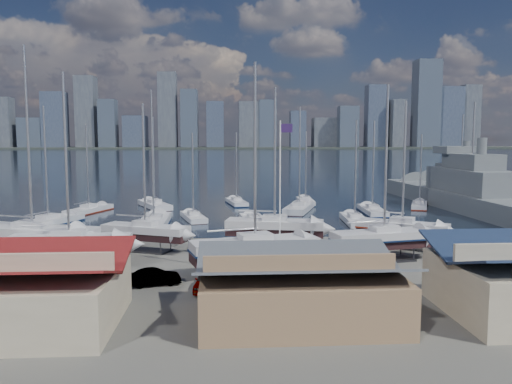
{
  "coord_description": "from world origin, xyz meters",
  "views": [
    {
      "loc": [
        -4.57,
        -55.47,
        11.04
      ],
      "look_at": [
        -0.51,
        8.0,
        4.35
      ],
      "focal_mm": 35.0,
      "sensor_mm": 36.0,
      "label": 1
    }
  ],
  "objects": [
    {
      "name": "flagpole",
      "position": [
        0.37,
        -12.51,
        7.34
      ],
      "size": [
        1.12,
        0.12,
        12.66
      ],
      "color": "white",
      "rests_on": "ground"
    },
    {
      "name": "sailboat_moored_8",
      "position": [
        9.42,
        29.21,
        0.31
      ],
      "size": [
        2.82,
        8.81,
        13.03
      ],
      "rotation": [
        0.0,
        0.0,
        1.53
      ],
      "color": "black",
      "rests_on": "water"
    },
    {
      "name": "ground",
      "position": [
        0.0,
        -10.0,
        0.0
      ],
      "size": [
        1400.0,
        1400.0,
        0.0
      ],
      "primitive_type": "plane",
      "color": "#605E59",
      "rests_on": "ground"
    },
    {
      "name": "sailboat_cradle_1",
      "position": [
        -17.9,
        -12.4,
        2.1
      ],
      "size": [
        10.34,
        2.92,
        16.66
      ],
      "rotation": [
        0.0,
        0.0,
        0.0
      ],
      "color": "#2D2D33",
      "rests_on": "ground"
    },
    {
      "name": "water",
      "position": [
        0.0,
        300.0,
        -0.15
      ],
      "size": [
        1400.0,
        600.0,
        0.4
      ],
      "primitive_type": "cube",
      "color": "#172836",
      "rests_on": "ground"
    },
    {
      "name": "sailboat_moored_0",
      "position": [
        -27.2,
        9.41,
        0.31
      ],
      "size": [
        6.99,
        11.0,
        15.99
      ],
      "rotation": [
        0.0,
        0.0,
        1.16
      ],
      "color": "black",
      "rests_on": "water"
    },
    {
      "name": "car_a",
      "position": [
        -5.84,
        -19.41,
        0.72
      ],
      "size": [
        2.24,
        4.44,
        1.45
      ],
      "primitive_type": "imported",
      "rotation": [
        0.0,
        0.0,
        -0.13
      ],
      "color": "gray",
      "rests_on": "ground"
    },
    {
      "name": "skyline",
      "position": [
        -7.83,
        553.76,
        39.09
      ],
      "size": [
        639.14,
        43.8,
        107.69
      ],
      "color": "#475166",
      "rests_on": "far_shore"
    },
    {
      "name": "far_shore",
      "position": [
        0.0,
        560.0,
        1.1
      ],
      "size": [
        1400.0,
        80.0,
        2.2
      ],
      "primitive_type": "cube",
      "color": "#2D332D",
      "rests_on": "ground"
    },
    {
      "name": "sailboat_cradle_4",
      "position": [
        0.6,
        -4.9,
        2.09
      ],
      "size": [
        10.34,
        4.78,
        16.26
      ],
      "rotation": [
        0.0,
        0.0,
        -0.21
      ],
      "color": "#2D2D33",
      "rests_on": "ground"
    },
    {
      "name": "sailboat_cradle_6",
      "position": [
        13.61,
        -6.12,
        2.01
      ],
      "size": [
        9.14,
        7.03,
        14.91
      ],
      "rotation": [
        0.0,
        0.0,
        -0.56
      ],
      "color": "#2D2D33",
      "rests_on": "ground"
    },
    {
      "name": "sailboat_moored_10",
      "position": [
        17.54,
        17.22,
        0.31
      ],
      "size": [
        3.3,
        9.83,
        14.48
      ],
      "rotation": [
        0.0,
        0.0,
        1.51
      ],
      "color": "black",
      "rests_on": "water"
    },
    {
      "name": "sailboat_moored_6",
      "position": [
        -0.71,
        8.11,
        0.31
      ],
      "size": [
        3.67,
        10.17,
        14.9
      ],
      "rotation": [
        0.0,
        0.0,
        1.66
      ],
      "color": "black",
      "rests_on": "water"
    },
    {
      "name": "shed_grey",
      "position": [
        0.0,
        -26.0,
        2.15
      ],
      "size": [
        12.6,
        8.4,
        4.17
      ],
      "color": "#8C6B4C",
      "rests_on": "ground"
    },
    {
      "name": "sailboat_moored_5",
      "position": [
        -2.51,
        28.85,
        0.31
      ],
      "size": [
        3.89,
        8.88,
        12.83
      ],
      "rotation": [
        0.0,
        0.0,
        1.75
      ],
      "color": "black",
      "rests_on": "water"
    },
    {
      "name": "naval_ship_east",
      "position": [
        34.14,
        20.17,
        1.67
      ],
      "size": [
        9.64,
        52.11,
        18.67
      ],
      "rotation": [
        0.0,
        0.0,
        1.6
      ],
      "color": "#595F63",
      "rests_on": "water"
    },
    {
      "name": "sailboat_cradle_0",
      "position": [
        -22.15,
        -9.24,
        2.25
      ],
      "size": [
        12.61,
        7.07,
        19.38
      ],
      "rotation": [
        0.0,
        0.0,
        -0.32
      ],
      "color": "#2D2D33",
      "rests_on": "ground"
    },
    {
      "name": "sailboat_moored_11",
      "position": [
        27.11,
        23.03,
        0.31
      ],
      "size": [
        5.39,
        8.59,
        12.46
      ],
      "rotation": [
        0.0,
        0.0,
        1.17
      ],
      "color": "black",
      "rests_on": "water"
    },
    {
      "name": "sailboat_moored_7",
      "position": [
        6.98,
        20.27,
        0.32
      ],
      "size": [
        6.5,
        11.51,
        16.76
      ],
      "rotation": [
        0.0,
        0.0,
        1.24
      ],
      "color": "black",
      "rests_on": "water"
    },
    {
      "name": "car_c",
      "position": [
        -3.65,
        -20.08,
        0.77
      ],
      "size": [
        2.73,
        5.6,
        1.53
      ],
      "primitive_type": "imported",
      "rotation": [
        0.0,
        0.0,
        0.03
      ],
      "color": "gray",
      "rests_on": "ground"
    },
    {
      "name": "sailboat_cradle_2",
      "position": [
        -12.39,
        -6.19,
        2.0
      ],
      "size": [
        9.09,
        5.68,
        14.52
      ],
      "rotation": [
        0.0,
        0.0,
        -0.4
      ],
      "color": "#2D2D33",
      "rests_on": "ground"
    },
    {
      "name": "car_d",
      "position": [
        2.67,
        -19.8,
        0.76
      ],
      "size": [
        2.44,
        5.33,
        1.51
      ],
      "primitive_type": "imported",
      "rotation": [
        0.0,
        0.0,
        -0.06
      ],
      "color": "gray",
      "rests_on": "ground"
    },
    {
      "name": "sailboat_moored_9",
      "position": [
        12.58,
        8.6,
        0.32
      ],
      "size": [
        3.34,
        9.58,
        14.2
      ],
      "rotation": [
        0.0,
        0.0,
        1.49
      ],
      "color": "black",
      "rests_on": "water"
    },
    {
      "name": "sailboat_cradle_5",
      "position": [
        9.99,
        -11.45,
        2.07
      ],
      "size": [
        10.19,
        4.66,
        15.9
      ],
      "rotation": [
        0.0,
        0.0,
        0.2
      ],
      "color": "#2D2D33",
      "rests_on": "ground"
    },
    {
      "name": "sailboat_moored_4",
      "position": [
        -8.84,
        12.8,
        0.33
      ],
      "size": [
        4.33,
        8.59,
        12.5
      ],
      "rotation": [
        0.0,
        0.0,
        1.83
      ],
      "color": "black",
      "rests_on": "water"
    },
    {
      "name": "naval_ship_west",
      "position": [
        44.93,
        45.83,
        1.66
      ],
      "size": [
        7.81,
        41.82,
        17.75
      ],
      "rotation": [
        0.0,
        0.0,
        1.54
      ],
      "color": "#595F63",
      "rests_on": "water"
    },
    {
      "name": "sailboat_cradle_3",
      "position": [
        -2.07,
        -15.19,
        2.13
      ],
      "size": [
        11.1,
        5.82,
        17.18
      ],
      "rotation": [
        0.0,
        0.0,
        0.28
      ],
      "color": "#2D2D33",
      "rests_on": "ground"
    },
    {
      "name": "car_b",
      "position": [
        -9.89,
        -18.05,
        0.64
      ],
      "size": [
        4.08,
        2.23,
        1.28
      ],
      "primitive_type": "imported",
      "rotation": [
        0.0,
        0.0,
        1.81
      ],
      "color": "gray",
      "rests_on": "ground"
    },
    {
      "name": "sailboat_moored_2",
      "position": [
        -15.87,
        25.46,
        0.32
      ],
      "size": [
        6.78,
        10.44,
        15.35
      ],
      "rotation": [
        0.0,
        0.0,
        1.99
      ],
      "color": "black",
      "rests_on": "water"
    },
    {
      "name": "sailboat_moored_3",
      "position": [
        -13.49,
        7.47,
        0.31
      ],
      "size": [
        3.54,
        12.06,
        17.95
      ],
      "rotation": [
        0.0,
        0.0,
        1.59
      ],
      "color": "black",
      "rests_on": "water"
    },
    {
      "name": "sailboat_moored_1",
      "position": [
        -25.05,
        20.67,
        0.31
      ],
      "size": [
        5.72,
        9.69,
        14.0
      ],
      "rotation": [
        0.0,
        0.0,
        1.21
      ],
      "color": "black",
      "rests_on": "water"
    }
  ]
}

